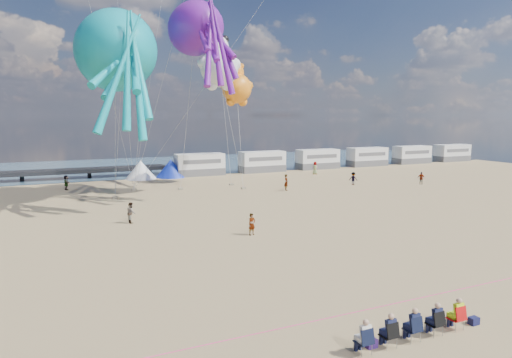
% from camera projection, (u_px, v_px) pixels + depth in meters
% --- Properties ---
extents(ground, '(120.00, 120.00, 0.00)m').
position_uv_depth(ground, '(322.00, 271.00, 24.25)').
color(ground, tan).
rests_on(ground, ground).
extents(water, '(120.00, 120.00, 0.00)m').
position_uv_depth(water, '(136.00, 166.00, 73.74)').
color(water, '#39586D').
rests_on(water, ground).
extents(motorhome_0, '(6.60, 2.50, 3.00)m').
position_uv_depth(motorhome_0, '(200.00, 165.00, 62.52)').
color(motorhome_0, silver).
rests_on(motorhome_0, ground).
extents(motorhome_1, '(6.60, 2.50, 3.00)m').
position_uv_depth(motorhome_1, '(262.00, 162.00, 66.45)').
color(motorhome_1, silver).
rests_on(motorhome_1, ground).
extents(motorhome_2, '(6.60, 2.50, 3.00)m').
position_uv_depth(motorhome_2, '(318.00, 159.00, 70.38)').
color(motorhome_2, silver).
rests_on(motorhome_2, ground).
extents(motorhome_3, '(6.60, 2.50, 3.00)m').
position_uv_depth(motorhome_3, '(367.00, 157.00, 74.31)').
color(motorhome_3, silver).
rests_on(motorhome_3, ground).
extents(motorhome_4, '(6.60, 2.50, 3.00)m').
position_uv_depth(motorhome_4, '(412.00, 155.00, 78.24)').
color(motorhome_4, silver).
rests_on(motorhome_4, ground).
extents(motorhome_5, '(6.60, 2.50, 3.00)m').
position_uv_depth(motorhome_5, '(452.00, 153.00, 82.17)').
color(motorhome_5, silver).
rests_on(motorhome_5, ground).
extents(tent_white, '(4.00, 4.00, 2.40)m').
position_uv_depth(tent_white, '(141.00, 170.00, 59.25)').
color(tent_white, white).
rests_on(tent_white, ground).
extents(tent_blue, '(4.00, 4.00, 2.40)m').
position_uv_depth(tent_blue, '(171.00, 168.00, 60.91)').
color(tent_blue, '#1933CC').
rests_on(tent_blue, ground).
extents(spectator_row, '(6.10, 0.90, 1.30)m').
position_uv_depth(spectator_row, '(412.00, 324.00, 16.63)').
color(spectator_row, black).
rests_on(spectator_row, ground).
extents(cooler_purple, '(0.40, 0.30, 0.32)m').
position_uv_depth(cooler_purple, '(371.00, 343.00, 16.22)').
color(cooler_purple, '#3F1F77').
rests_on(cooler_purple, ground).
extents(cooler_navy, '(0.38, 0.28, 0.30)m').
position_uv_depth(cooler_navy, '(474.00, 321.00, 18.00)').
color(cooler_navy, '#141741').
rests_on(cooler_navy, ground).
extents(rope_line, '(34.00, 0.03, 0.03)m').
position_uv_depth(rope_line, '(385.00, 306.00, 19.75)').
color(rope_line, '#F2338C').
rests_on(rope_line, ground).
extents(standing_person, '(0.62, 0.47, 1.52)m').
position_uv_depth(standing_person, '(252.00, 224.00, 31.40)').
color(standing_person, tan).
rests_on(standing_person, ground).
extents(beachgoer_0, '(0.75, 0.77, 1.79)m').
position_uv_depth(beachgoer_0, '(315.00, 168.00, 63.81)').
color(beachgoer_0, '#7F6659').
rests_on(beachgoer_0, ground).
extents(beachgoer_1, '(0.54, 0.80, 1.60)m').
position_uv_depth(beachgoer_1, '(131.00, 213.00, 34.95)').
color(beachgoer_1, '#7F6659').
rests_on(beachgoer_1, ground).
extents(beachgoer_2, '(0.93, 0.94, 1.53)m').
position_uv_depth(beachgoer_2, '(353.00, 179.00, 53.95)').
color(beachgoer_2, '#7F6659').
rests_on(beachgoer_2, ground).
extents(beachgoer_3, '(1.08, 1.05, 1.48)m').
position_uv_depth(beachgoer_3, '(421.00, 178.00, 54.56)').
color(beachgoer_3, '#7F6659').
rests_on(beachgoer_3, ground).
extents(beachgoer_4, '(0.59, 1.03, 1.65)m').
position_uv_depth(beachgoer_4, '(66.00, 183.00, 50.38)').
color(beachgoer_4, '#7F6659').
rests_on(beachgoer_4, ground).
extents(beachgoer_5, '(0.91, 1.74, 1.79)m').
position_uv_depth(beachgoer_5, '(286.00, 182.00, 50.03)').
color(beachgoer_5, '#7F6659').
rests_on(beachgoer_5, ground).
extents(sandbag_a, '(0.50, 0.35, 0.22)m').
position_uv_depth(sandbag_a, '(115.00, 198.00, 45.04)').
color(sandbag_a, gray).
rests_on(sandbag_a, ground).
extents(sandbag_b, '(0.50, 0.35, 0.22)m').
position_uv_depth(sandbag_b, '(181.00, 189.00, 50.67)').
color(sandbag_b, gray).
rests_on(sandbag_b, ground).
extents(sandbag_c, '(0.50, 0.35, 0.22)m').
position_uv_depth(sandbag_c, '(243.00, 188.00, 51.11)').
color(sandbag_c, gray).
rests_on(sandbag_c, ground).
extents(sandbag_d, '(0.50, 0.35, 0.22)m').
position_uv_depth(sandbag_d, '(231.00, 184.00, 53.86)').
color(sandbag_d, gray).
rests_on(sandbag_d, ground).
extents(sandbag_e, '(0.50, 0.35, 0.22)m').
position_uv_depth(sandbag_e, '(134.00, 190.00, 50.12)').
color(sandbag_e, gray).
rests_on(sandbag_e, ground).
extents(kite_octopus_teal, '(9.74, 13.52, 14.20)m').
position_uv_depth(kite_octopus_teal, '(116.00, 51.00, 43.14)').
color(kite_octopus_teal, '#0D9BA7').
extents(kite_octopus_purple, '(6.91, 11.26, 11.98)m').
position_uv_depth(kite_octopus_purple, '(195.00, 29.00, 46.19)').
color(kite_octopus_purple, '#6D1695').
extents(kite_panda, '(5.98, 5.82, 6.66)m').
position_uv_depth(kite_panda, '(219.00, 68.00, 46.14)').
color(kite_panda, white).
extents(kite_teddy_orange, '(4.68, 4.46, 6.02)m').
position_uv_depth(kite_teddy_orange, '(237.00, 89.00, 53.63)').
color(kite_teddy_orange, orange).
extents(windsock_left, '(1.60, 7.54, 7.49)m').
position_uv_depth(windsock_left, '(124.00, 32.00, 42.63)').
color(windsock_left, red).
extents(windsock_mid, '(1.45, 6.65, 6.60)m').
position_uv_depth(windsock_mid, '(220.00, 64.00, 51.07)').
color(windsock_mid, red).
extents(windsock_right, '(1.17, 4.86, 4.81)m').
position_uv_depth(windsock_right, '(141.00, 104.00, 46.18)').
color(windsock_right, red).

